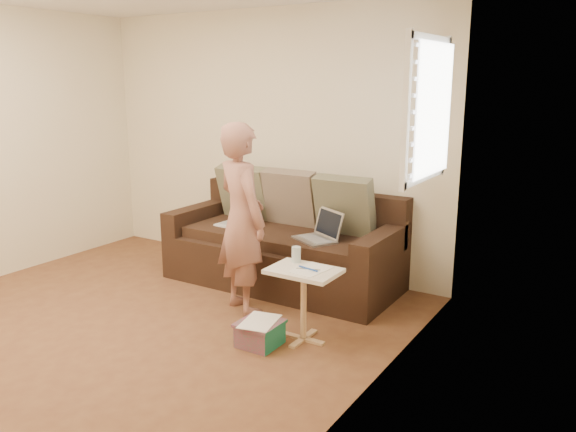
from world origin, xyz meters
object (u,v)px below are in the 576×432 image
object	(u,v)px
laptop_white	(235,226)
person	(242,219)
laptop_silver	(314,241)
side_table	(304,305)
drinking_glass	(296,254)
sofa	(282,241)
striped_box	(260,333)

from	to	relation	value
laptop_white	person	distance (m)	0.91
laptop_silver	side_table	xyz separation A→B (m)	(0.38, -0.84, -0.24)
side_table	drinking_glass	world-z (taller)	drinking_glass
drinking_glass	sofa	bearing A→B (deg)	128.09
laptop_silver	drinking_glass	xyz separation A→B (m)	(0.25, -0.72, 0.10)
person	side_table	bearing A→B (deg)	-171.63
person	striped_box	bearing A→B (deg)	162.60
sofa	laptop_white	bearing A→B (deg)	-171.69
person	striped_box	xyz separation A→B (m)	(0.50, -0.48, -0.70)
sofa	side_table	xyz separation A→B (m)	(0.80, -0.96, -0.14)
person	striped_box	size ratio (longest dim) A/B	5.31
laptop_silver	drinking_glass	bearing A→B (deg)	-42.11
sofa	person	world-z (taller)	person
drinking_glass	striped_box	xyz separation A→B (m)	(-0.10, -0.36, -0.53)
side_table	striped_box	distance (m)	0.38
laptop_silver	drinking_glass	distance (m)	0.77
laptop_white	person	world-z (taller)	person
sofa	person	xyz separation A→B (m)	(0.07, -0.73, 0.37)
side_table	laptop_silver	bearing A→B (deg)	114.46
laptop_silver	striped_box	size ratio (longest dim) A/B	1.27
side_table	drinking_glass	bearing A→B (deg)	139.45
drinking_glass	person	bearing A→B (deg)	168.23
sofa	side_table	bearing A→B (deg)	-50.32
person	laptop_silver	bearing A→B (deg)	-93.82
laptop_white	striped_box	xyz separation A→B (m)	(1.06, -1.13, -0.43)
laptop_silver	side_table	size ratio (longest dim) A/B	0.68
laptop_white	striped_box	world-z (taller)	laptop_white
laptop_white	side_table	xyz separation A→B (m)	(1.30, -0.89, -0.24)
laptop_white	drinking_glass	size ratio (longest dim) A/B	2.92
person	side_table	distance (m)	0.93
side_table	drinking_glass	distance (m)	0.38
laptop_silver	striped_box	distance (m)	1.17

